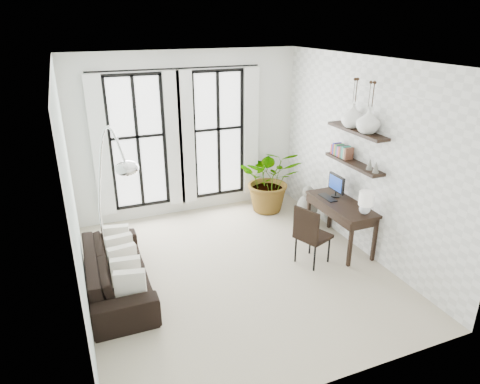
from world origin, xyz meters
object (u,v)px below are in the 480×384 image
plant (271,179)px  arc_lamp (110,166)px  sofa (117,271)px  buddha (307,209)px  desk_chair (310,233)px  desk (343,207)px

plant → arc_lamp: arc_lamp is taller
plant → arc_lamp: bearing=-156.7°
sofa → buddha: size_ratio=2.70×
desk_chair → arc_lamp: 3.20m
plant → desk_chair: (-0.35, -2.15, -0.11)m
desk → arc_lamp: bearing=172.4°
sofa → plant: 3.74m
arc_lamp → buddha: 3.87m
plant → buddha: plant is taller
arc_lamp → buddha: arc_lamp is taller
plant → desk: plant is taller
sofa → plant: plant is taller
desk → desk_chair: size_ratio=1.39×
desk → arc_lamp: (-3.64, 0.49, 1.05)m
plant → desk_chair: plant is taller
sofa → plant: (3.30, 1.72, 0.37)m
plant → arc_lamp: (-3.20, -1.38, 1.12)m
desk → sofa: bearing=177.8°
buddha → desk: bearing=-84.5°
arc_lamp → sofa: bearing=-106.9°
desk → buddha: desk is taller
buddha → arc_lamp: bearing=-172.4°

